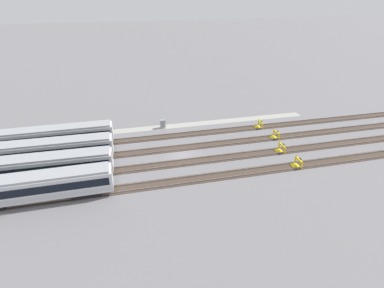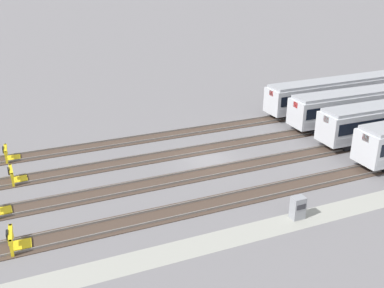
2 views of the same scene
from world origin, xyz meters
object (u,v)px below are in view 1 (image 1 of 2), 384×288
at_px(subway_car_front_row_centre, 56,137).
at_px(bumper_stop_nearest_track, 259,125).
at_px(subway_car_front_row_left_inner, 51,151).
at_px(subway_car_back_row_centre, 45,167).
at_px(electrical_cabinet, 163,124).
at_px(bumper_stop_far_inner_track, 297,163).
at_px(bumper_stop_near_inner_track, 275,135).
at_px(subway_car_front_row_rightmost, 37,187).
at_px(bumper_stop_middle_track, 281,148).

distance_m(subway_car_front_row_centre, bumper_stop_nearest_track, 35.81).
bearing_deg(subway_car_front_row_left_inner, subway_car_back_row_centre, 90.00).
relative_size(bumper_stop_nearest_track, electrical_cabinet, 1.26).
xyz_separation_m(subway_car_front_row_left_inner, subway_car_front_row_centre, (0.00, -4.75, 0.00)).
height_order(bumper_stop_nearest_track, electrical_cabinet, electrical_cabinet).
distance_m(subway_car_front_row_centre, bumper_stop_far_inner_track, 38.26).
bearing_deg(bumper_stop_far_inner_track, electrical_cabinet, -45.61).
bearing_deg(bumper_stop_near_inner_track, subway_car_back_row_centre, 7.20).
height_order(subway_car_front_row_centre, bumper_stop_near_inner_track, subway_car_front_row_centre).
bearing_deg(electrical_cabinet, bumper_stop_far_inner_track, 134.39).
bearing_deg(bumper_stop_far_inner_track, subway_car_front_row_left_inner, -14.66).
distance_m(bumper_stop_nearest_track, bumper_stop_far_inner_track, 14.04).
bearing_deg(bumper_stop_nearest_track, bumper_stop_near_inner_track, 101.10).
xyz_separation_m(subway_car_front_row_rightmost, bumper_stop_nearest_track, (-35.78, -14.01, -1.53)).
bearing_deg(subway_car_back_row_centre, subway_car_front_row_centre, -90.00).
bearing_deg(subway_car_front_row_left_inner, subway_car_front_row_rightmost, 90.00).
bearing_deg(subway_car_front_row_rightmost, subway_car_front_row_centre, -90.00).
bearing_deg(subway_car_front_row_centre, subway_car_back_row_centre, 90.00).
distance_m(subway_car_back_row_centre, bumper_stop_nearest_track, 37.01).
relative_size(subway_car_front_row_left_inner, subway_car_front_row_centre, 1.00).
relative_size(subway_car_back_row_centre, bumper_stop_near_inner_track, 8.98).
relative_size(subway_car_front_row_rightmost, bumper_stop_nearest_track, 8.97).
bearing_deg(bumper_stop_near_inner_track, subway_car_front_row_rightmost, 14.23).
distance_m(bumper_stop_middle_track, bumper_stop_far_inner_track, 4.67).
height_order(subway_car_front_row_left_inner, bumper_stop_far_inner_track, subway_car_front_row_left_inner).
xyz_separation_m(subway_car_back_row_centre, bumper_stop_nearest_track, (-35.78, -9.34, -1.53)).
xyz_separation_m(subway_car_front_row_rightmost, subway_car_back_row_centre, (-0.00, -4.67, 0.00)).
bearing_deg(bumper_stop_nearest_track, subway_car_front_row_left_inner, 7.54).
xyz_separation_m(subway_car_front_row_rightmost, bumper_stop_middle_track, (-35.31, -4.64, -1.53)).
bearing_deg(subway_car_front_row_rightmost, bumper_stop_near_inner_track, -165.77).
bearing_deg(subway_car_front_row_centre, bumper_stop_nearest_track, 179.97).
relative_size(bumper_stop_near_inner_track, bumper_stop_middle_track, 1.00).
distance_m(subway_car_front_row_left_inner, bumper_stop_nearest_track, 36.12).
height_order(subway_car_front_row_rightmost, bumper_stop_nearest_track, subway_car_front_row_rightmost).
bearing_deg(electrical_cabinet, bumper_stop_near_inner_track, 155.31).
bearing_deg(bumper_stop_middle_track, electrical_cabinet, -37.47).
relative_size(subway_car_front_row_left_inner, bumper_stop_nearest_track, 8.97).
bearing_deg(electrical_cabinet, bumper_stop_nearest_track, 167.63).
xyz_separation_m(bumper_stop_near_inner_track, bumper_stop_middle_track, (1.39, 4.67, 0.00)).
distance_m(bumper_stop_middle_track, electrical_cabinet, 21.82).
height_order(subway_car_front_row_centre, bumper_stop_far_inner_track, subway_car_front_row_centre).
distance_m(bumper_stop_far_inner_track, electrical_cabinet, 25.10).
xyz_separation_m(subway_car_front_row_centre, electrical_cabinet, (-18.00, -3.88, -1.24)).
distance_m(subway_car_front_row_centre, bumper_stop_middle_track, 36.57).
xyz_separation_m(bumper_stop_middle_track, electrical_cabinet, (17.31, -13.27, 0.29)).
height_order(subway_car_front_row_centre, subway_car_front_row_rightmost, same).
bearing_deg(bumper_stop_nearest_track, subway_car_front_row_centre, -0.03).
distance_m(bumper_stop_nearest_track, electrical_cabinet, 18.20).
xyz_separation_m(subway_car_front_row_centre, bumper_stop_near_inner_track, (-36.70, 4.72, -1.53)).
height_order(subway_car_back_row_centre, bumper_stop_nearest_track, subway_car_back_row_centre).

